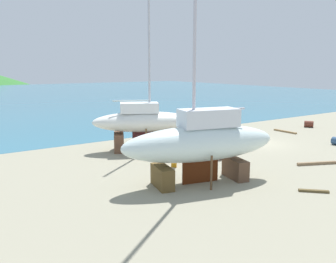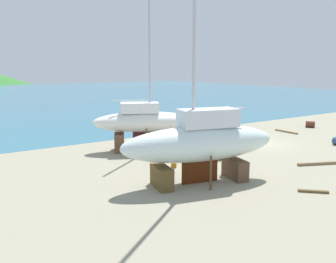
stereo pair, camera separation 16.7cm
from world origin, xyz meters
The scene contains 13 objects.
ground_plane centered at (0.00, -4.50, 0.00)m, with size 50.31×50.31×0.00m, color gray.
sea_water centered at (0.00, 61.83, 0.00)m, with size 143.48×107.50×0.01m, color #316D86.
sailboat_mid_port centered at (-8.98, 3.28, 2.14)m, with size 7.98×5.66×12.16m.
sailboat_large_starboard centered at (-10.43, -5.05, 2.24)m, with size 9.03×4.29×14.81m.
worker centered at (-9.86, -1.76, 0.85)m, with size 0.50×0.46×1.65m.
barrel_tar_black centered at (-6.04, -1.91, 0.32)m, with size 0.65×0.65×0.79m, color brown.
barrel_rust_far centered at (-1.65, 2.24, 0.42)m, with size 0.59×0.59×0.85m, color brown.
barrel_tipped_center centered at (-0.12, 3.91, 0.29)m, with size 0.57×0.57×0.90m, color #3B5264.
barrel_by_slipway centered at (10.49, 2.47, 0.33)m, with size 0.66×0.66×0.90m, color brown.
timber_short_cross centered at (-1.98, -6.54, 0.09)m, with size 2.71×0.21×0.17m, color #82674A.
timber_long_fore centered at (-6.75, -9.45, 0.06)m, with size 1.46×0.20×0.11m, color brown.
timber_plank_near centered at (-5.77, -1.51, 0.06)m, with size 1.41×0.14×0.13m, color olive.
timber_plank_far centered at (6.05, 2.03, 0.07)m, with size 2.56×0.22×0.15m, color olive.
Camera 2 is at (-22.33, -19.39, 6.17)m, focal length 38.13 mm.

